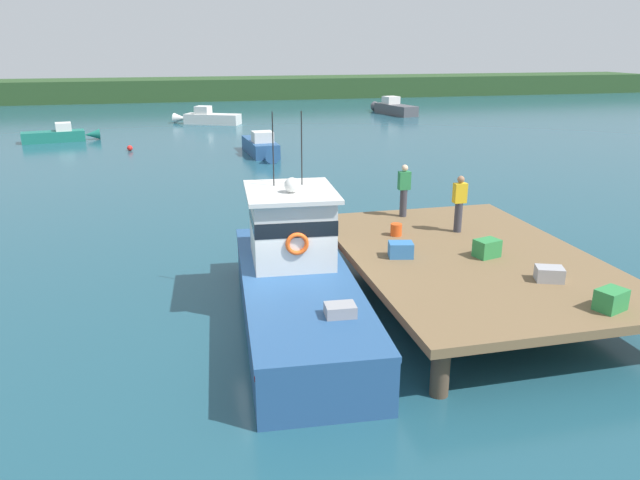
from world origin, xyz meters
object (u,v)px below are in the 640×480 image
at_px(crate_stack_near_edge, 401,250).
at_px(deckhand_by_the_boat, 459,203).
at_px(crate_single_far, 549,274).
at_px(moored_boat_far_right, 262,147).
at_px(bait_bucket, 396,230).
at_px(crate_stack_mid_dock, 611,300).
at_px(deckhand_further_back, 404,189).
at_px(main_fishing_boat, 295,276).
at_px(moored_boat_far_left, 208,118).
at_px(crate_single_by_cleat, 487,248).
at_px(moored_boat_near_channel, 393,108).
at_px(mooring_buoy_spare_mooring, 130,148).
at_px(moored_boat_off_the_point, 59,135).

bearing_deg(crate_stack_near_edge, deckhand_by_the_boat, 35.09).
relative_size(crate_single_far, moored_boat_far_right, 0.10).
distance_m(bait_bucket, moored_boat_far_right, 20.42).
bearing_deg(bait_bucket, crate_single_far, -61.19).
distance_m(crate_single_far, crate_stack_mid_dock, 1.70).
height_order(crate_single_far, deckhand_further_back, deckhand_further_back).
distance_m(main_fishing_boat, crate_stack_near_edge, 2.80).
xyz_separation_m(bait_bucket, deckhand_by_the_boat, (1.84, -0.07, 0.69)).
relative_size(deckhand_further_back, moored_boat_far_left, 0.29).
distance_m(bait_bucket, deckhand_further_back, 2.14).
xyz_separation_m(crate_single_by_cleat, crate_stack_mid_dock, (0.88, -3.49, -0.00)).
xyz_separation_m(crate_single_by_cleat, moored_boat_near_channel, (12.59, 41.37, -0.87)).
relative_size(deckhand_by_the_boat, moored_boat_far_right, 0.28).
bearing_deg(deckhand_further_back, crate_single_far, -77.33).
distance_m(crate_single_far, moored_boat_far_left, 40.20).
distance_m(crate_single_by_cleat, bait_bucket, 2.73).
height_order(crate_stack_near_edge, moored_boat_far_right, crate_stack_near_edge).
bearing_deg(deckhand_by_the_boat, moored_boat_far_right, 97.73).
height_order(crate_single_by_cleat, mooring_buoy_spare_mooring, crate_single_by_cleat).
bearing_deg(crate_stack_mid_dock, deckhand_further_back, 101.99).
relative_size(deckhand_further_back, mooring_buoy_spare_mooring, 4.78).
height_order(crate_single_far, bait_bucket, bait_bucket).
bearing_deg(main_fishing_boat, mooring_buoy_spare_mooring, 101.94).
distance_m(crate_stack_mid_dock, deckhand_further_back, 7.70).
height_order(bait_bucket, deckhand_by_the_boat, deckhand_by_the_boat).
xyz_separation_m(crate_single_far, mooring_buoy_spare_mooring, (-10.90, 27.69, -1.19)).
relative_size(main_fishing_boat, crate_single_by_cleat, 16.50).
distance_m(moored_boat_near_channel, moored_boat_off_the_point, 29.70).
relative_size(crate_stack_mid_dock, moored_boat_far_right, 0.10).
distance_m(crate_stack_mid_dock, mooring_buoy_spare_mooring, 31.45).
bearing_deg(crate_single_by_cleat, moored_boat_off_the_point, 116.22).
xyz_separation_m(crate_stack_mid_dock, moored_boat_near_channel, (11.71, 44.86, -0.87)).
height_order(main_fishing_boat, crate_stack_mid_dock, main_fishing_boat).
relative_size(bait_bucket, deckhand_further_back, 0.21).
relative_size(moored_boat_off_the_point, mooring_buoy_spare_mooring, 14.75).
xyz_separation_m(moored_boat_off_the_point, mooring_buoy_spare_mooring, (4.88, -4.97, -0.26)).
bearing_deg(moored_boat_off_the_point, crate_stack_near_edge, -66.72).
bearing_deg(mooring_buoy_spare_mooring, moored_boat_far_left, 65.63).
height_order(crate_single_by_cleat, crate_single_far, crate_single_by_cleat).
distance_m(bait_bucket, moored_boat_far_left, 35.97).
distance_m(deckhand_further_back, moored_boat_near_channel, 39.68).
distance_m(main_fishing_boat, deckhand_further_back, 5.71).
relative_size(main_fishing_boat, deckhand_by_the_boat, 6.07).
height_order(crate_single_far, crate_stack_mid_dock, crate_stack_mid_dock).
height_order(crate_single_far, mooring_buoy_spare_mooring, crate_single_far).
height_order(moored_boat_near_channel, mooring_buoy_spare_mooring, moored_boat_near_channel).
xyz_separation_m(crate_stack_near_edge, moored_boat_off_the_point, (-13.06, 30.37, -0.96)).
bearing_deg(deckhand_by_the_boat, bait_bucket, 177.94).
distance_m(crate_single_far, crate_stack_near_edge, 3.55).
distance_m(moored_boat_far_right, mooring_buoy_spare_mooring, 8.44).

